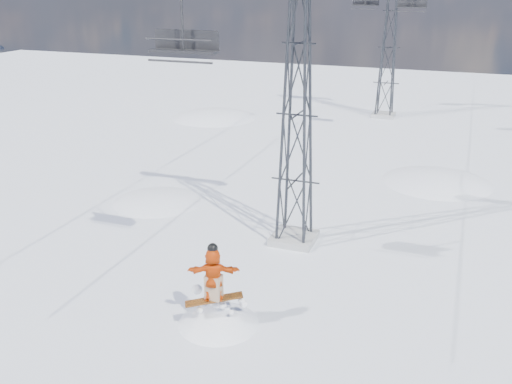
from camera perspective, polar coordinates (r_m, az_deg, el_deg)
ground at (r=18.33m, az=-6.25°, el=-14.66°), size 120.00×120.00×0.00m
snow_terrain at (r=41.64m, az=1.43°, el=-8.34°), size 39.00×37.00×22.00m
lift_tower_near at (r=22.72m, az=4.12°, el=7.62°), size 5.20×1.80×11.43m
lift_tower_far at (r=46.95m, az=13.13°, el=13.85°), size 5.20×1.80×11.43m
snowboarder_jump at (r=20.04m, az=-3.65°, el=-16.83°), size 4.40×4.40×6.95m
lift_chair_near at (r=18.34m, az=-7.18°, el=14.54°), size 2.20×0.63×2.73m
lift_chair_mid at (r=39.27m, az=15.33°, el=17.67°), size 1.84×0.53×2.28m
lift_chair_far at (r=47.96m, az=10.90°, el=18.13°), size 2.07×0.60×2.57m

